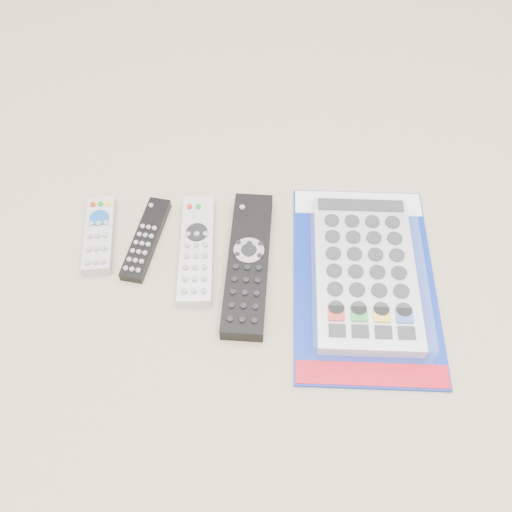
{
  "coord_description": "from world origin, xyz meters",
  "views": [
    {
      "loc": [
        0.02,
        -0.52,
        0.74
      ],
      "look_at": [
        0.02,
        -0.0,
        0.01
      ],
      "focal_mm": 40.0,
      "sensor_mm": 36.0,
      "label": 1
    }
  ],
  "objects_px": {
    "remote_silver_dvd": "(197,249)",
    "jumbo_remote_packaged": "(365,270)",
    "remote_slim_black": "(146,239)",
    "remote_small_grey": "(99,235)",
    "remote_large_black": "(248,263)"
  },
  "relations": [
    {
      "from": "remote_small_grey",
      "to": "remote_large_black",
      "type": "relative_size",
      "value": 0.57
    },
    {
      "from": "remote_slim_black",
      "to": "jumbo_remote_packaged",
      "type": "height_order",
      "value": "jumbo_remote_packaged"
    },
    {
      "from": "remote_silver_dvd",
      "to": "jumbo_remote_packaged",
      "type": "bearing_deg",
      "value": -11.28
    },
    {
      "from": "remote_silver_dvd",
      "to": "remote_small_grey",
      "type": "bearing_deg",
      "value": 168.51
    },
    {
      "from": "remote_slim_black",
      "to": "jumbo_remote_packaged",
      "type": "relative_size",
      "value": 0.45
    },
    {
      "from": "remote_large_black",
      "to": "jumbo_remote_packaged",
      "type": "height_order",
      "value": "jumbo_remote_packaged"
    },
    {
      "from": "remote_silver_dvd",
      "to": "jumbo_remote_packaged",
      "type": "height_order",
      "value": "jumbo_remote_packaged"
    },
    {
      "from": "remote_small_grey",
      "to": "remote_slim_black",
      "type": "distance_m",
      "value": 0.08
    },
    {
      "from": "remote_silver_dvd",
      "to": "jumbo_remote_packaged",
      "type": "xyz_separation_m",
      "value": [
        0.26,
        -0.05,
        0.01
      ]
    },
    {
      "from": "remote_slim_black",
      "to": "remote_silver_dvd",
      "type": "distance_m",
      "value": 0.09
    },
    {
      "from": "remote_slim_black",
      "to": "remote_large_black",
      "type": "height_order",
      "value": "remote_large_black"
    },
    {
      "from": "remote_small_grey",
      "to": "remote_slim_black",
      "type": "height_order",
      "value": "remote_small_grey"
    },
    {
      "from": "remote_large_black",
      "to": "remote_small_grey",
      "type": "bearing_deg",
      "value": 170.64
    },
    {
      "from": "remote_slim_black",
      "to": "remote_large_black",
      "type": "distance_m",
      "value": 0.17
    },
    {
      "from": "remote_silver_dvd",
      "to": "remote_large_black",
      "type": "distance_m",
      "value": 0.09
    }
  ]
}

